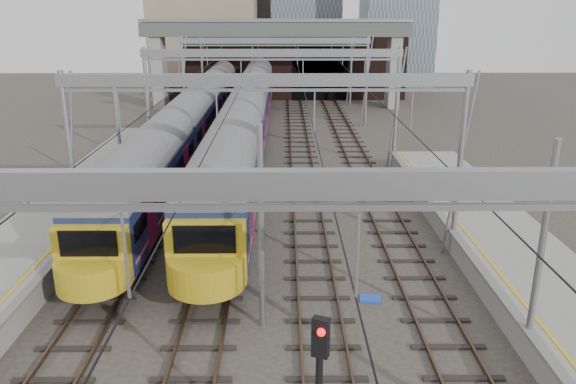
{
  "coord_description": "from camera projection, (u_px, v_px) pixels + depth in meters",
  "views": [
    {
      "loc": [
        0.73,
        -14.85,
        10.39
      ],
      "look_at": [
        0.93,
        9.36,
        2.4
      ],
      "focal_mm": 35.0,
      "sensor_mm": 36.0,
      "label": 1
    }
  ],
  "objects": [
    {
      "name": "retaining_wall",
      "position": [
        289.0,
        62.0,
        65.32
      ],
      "size": [
        28.0,
        2.75,
        9.0
      ],
      "color": "black",
      "rests_on": "ground"
    },
    {
      "name": "tracks",
      "position": [
        271.0,
        201.0,
        31.59
      ],
      "size": [
        14.4,
        80.0,
        0.22
      ],
      "color": "#4C3828",
      "rests_on": "ground"
    },
    {
      "name": "overhead_line",
      "position": [
        272.0,
        70.0,
        35.69
      ],
      "size": [
        16.8,
        80.0,
        8.0
      ],
      "color": "gray",
      "rests_on": "ground"
    },
    {
      "name": "equip_cover_b",
      "position": [
        228.0,
        292.0,
        21.45
      ],
      "size": [
        0.79,
        0.6,
        0.09
      ],
      "primitive_type": "cube",
      "rotation": [
        0.0,
        0.0,
        -0.12
      ],
      "color": "blue",
      "rests_on": "ground"
    },
    {
      "name": "overbridge",
      "position": [
        276.0,
        39.0,
        58.75
      ],
      "size": [
        28.0,
        3.0,
        9.25
      ],
      "color": "gray",
      "rests_on": "ground"
    },
    {
      "name": "equip_cover_c",
      "position": [
        370.0,
        299.0,
        20.92
      ],
      "size": [
        0.85,
        0.65,
        0.09
      ],
      "primitive_type": "cube",
      "rotation": [
        0.0,
        0.0,
        -0.13
      ],
      "color": "blue",
      "rests_on": "ground"
    },
    {
      "name": "ground",
      "position": [
        261.0,
        360.0,
        17.35
      ],
      "size": [
        160.0,
        160.0,
        0.0
      ],
      "primitive_type": "plane",
      "color": "#38332D",
      "rests_on": "ground"
    },
    {
      "name": "train_main",
      "position": [
        254.0,
        97.0,
        51.35
      ],
      "size": [
        2.91,
        67.36,
        4.98
      ],
      "color": "black",
      "rests_on": "ground"
    },
    {
      "name": "equip_cover_a",
      "position": [
        235.0,
        283.0,
        22.09
      ],
      "size": [
        0.93,
        0.77,
        0.1
      ],
      "primitive_type": "cube",
      "rotation": [
        0.0,
        0.0,
        -0.28
      ],
      "color": "blue",
      "rests_on": "ground"
    },
    {
      "name": "train_second",
      "position": [
        193.0,
        120.0,
        41.65
      ],
      "size": [
        2.71,
        46.96,
        4.69
      ],
      "color": "black",
      "rests_on": "ground"
    }
  ]
}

